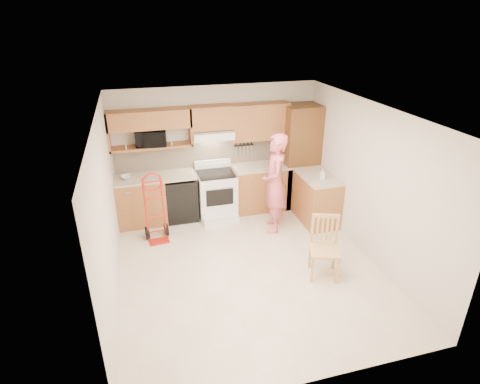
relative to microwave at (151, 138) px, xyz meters
name	(u,v)px	position (x,y,z in m)	size (l,w,h in m)	color
floor	(248,267)	(1.25, -2.08, -1.65)	(4.00, 4.50, 0.02)	beige
ceiling	(250,112)	(1.25, -2.08, 0.87)	(4.00, 4.50, 0.02)	white
wall_back	(216,149)	(1.25, 0.17, -0.39)	(4.00, 0.02, 2.50)	beige
wall_front	(315,293)	(1.25, -4.34, -0.39)	(4.00, 0.02, 2.50)	beige
wall_left	(106,213)	(-0.76, -2.08, -0.39)	(0.02, 4.50, 2.50)	beige
wall_right	(369,182)	(3.26, -2.08, -0.39)	(0.02, 4.50, 2.50)	beige
backsplash	(217,152)	(1.25, 0.15, -0.44)	(3.92, 0.03, 0.55)	beige
lower_cab_left	(141,201)	(-0.30, -0.14, -1.19)	(0.90, 0.60, 0.90)	#B06D42
dishwasher	(181,198)	(0.45, -0.14, -1.22)	(0.60, 0.60, 0.85)	black
lower_cab_right	(260,188)	(2.08, -0.14, -1.19)	(1.14, 0.60, 0.90)	#B06D42
countertop_left	(155,177)	(0.00, -0.13, -0.72)	(1.50, 0.63, 0.04)	#BBB098
countertop_right	(261,166)	(2.08, -0.13, -0.72)	(1.14, 0.63, 0.04)	#BBB098
cab_return_right	(316,199)	(2.95, -0.94, -1.19)	(0.60, 1.00, 0.90)	#B06D42
countertop_return	(318,177)	(2.95, -0.94, -0.72)	(0.63, 1.00, 0.04)	#BBB098
pantry_tall	(299,156)	(2.90, -0.14, -0.59)	(0.70, 0.60, 2.10)	#583111
upper_cab_left	(149,119)	(0.00, 0.00, 0.34)	(1.50, 0.33, 0.34)	#B06D42
upper_shelf_mw	(152,147)	(0.00, 0.00, -0.17)	(1.50, 0.33, 0.04)	#B06D42
upper_cab_center	(211,117)	(1.13, 0.00, 0.30)	(0.76, 0.33, 0.44)	#B06D42
upper_cab_right	(260,121)	(2.08, 0.00, 0.16)	(1.14, 0.33, 0.70)	#B06D42
range_hood	(212,134)	(1.13, -0.06, -0.01)	(0.76, 0.46, 0.14)	white
knife_strip	(244,148)	(1.80, 0.12, -0.40)	(0.40, 0.05, 0.29)	black
microwave	(151,138)	(0.00, 0.00, 0.00)	(0.54, 0.37, 0.30)	black
range	(217,192)	(1.14, -0.27, -1.10)	(0.73, 0.96, 1.07)	white
person	(275,184)	(2.05, -1.03, -0.72)	(0.67, 0.44, 1.84)	#D65B65
hand_truck	(155,211)	(-0.08, -0.86, -1.06)	(0.46, 0.42, 1.17)	red
dining_chair	(325,248)	(2.30, -2.59, -1.16)	(0.43, 0.47, 0.96)	tan
soap_bottle	(322,174)	(2.95, -1.09, -0.60)	(0.09, 0.09, 0.19)	white
bowl	(127,177)	(-0.50, -0.14, -0.67)	(0.23, 0.23, 0.06)	white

